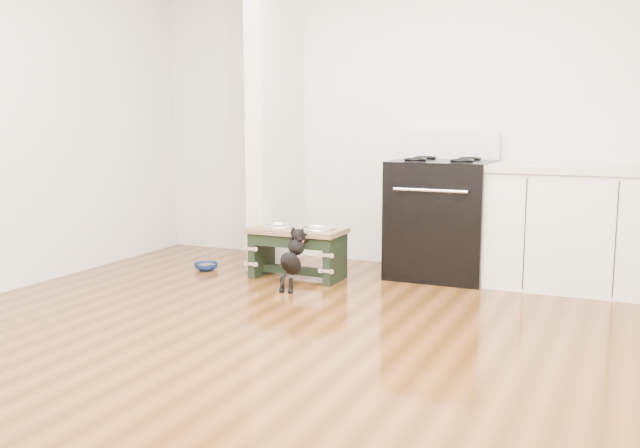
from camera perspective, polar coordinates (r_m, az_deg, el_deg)
The scene contains 8 objects.
ground at distance 3.89m, azimuth -2.32°, elevation -10.31°, with size 5.00×5.00×0.00m, color #49290D.
room_shell at distance 3.69m, azimuth -2.48°, elevation 14.20°, with size 5.00×5.00×5.00m.
partition_wall at distance 6.08m, azimuth -3.53°, elevation 9.45°, with size 0.15×0.80×2.70m, color silver.
oven_range at distance 5.68m, azimuth 9.69°, elevation 0.57°, with size 0.76×0.69×1.14m.
cabinet_run at distance 5.54m, azimuth 19.58°, elevation -0.26°, with size 1.24×0.64×0.91m.
dog_feeder at distance 5.56m, azimuth -1.84°, elevation -1.49°, with size 0.73×0.39×0.42m.
puppy at distance 5.21m, azimuth -2.17°, elevation -2.63°, with size 0.13×0.38×0.45m.
floor_bowl at distance 5.97m, azimuth -9.09°, elevation -3.38°, with size 0.25×0.25×0.06m.
Camera 1 is at (1.64, -3.29, 1.26)m, focal length 40.00 mm.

